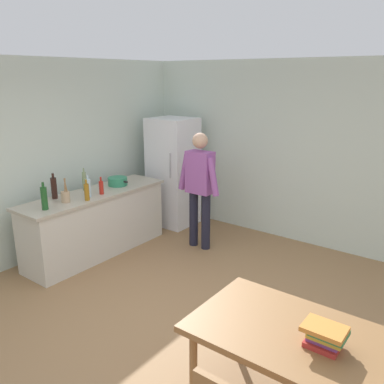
{
  "coord_description": "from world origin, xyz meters",
  "views": [
    {
      "loc": [
        2.29,
        -2.65,
        2.47
      ],
      "look_at": [
        -0.72,
        1.35,
        1.01
      ],
      "focal_mm": 37.62,
      "sensor_mm": 36.0,
      "label": 1
    }
  ],
  "objects_px": {
    "person": "(200,183)",
    "book_stack": "(325,336)",
    "bottle_vinegar_tall": "(84,181)",
    "bottle_oil_amber": "(87,192)",
    "bottle_wine_dark": "(54,188)",
    "cooking_pot": "(118,181)",
    "bottle_sauce_red": "(101,187)",
    "bottle_water_clear": "(88,188)",
    "dining_table": "(291,340)",
    "bottle_wine_green": "(44,198)",
    "refrigerator": "(173,172)",
    "utensil_jar": "(65,196)"
  },
  "relations": [
    {
      "from": "refrigerator",
      "to": "bottle_vinegar_tall",
      "type": "height_order",
      "value": "refrigerator"
    },
    {
      "from": "dining_table",
      "to": "cooking_pot",
      "type": "bearing_deg",
      "value": 155.45
    },
    {
      "from": "refrigerator",
      "to": "bottle_oil_amber",
      "type": "xyz_separation_m",
      "value": [
        0.11,
        -1.89,
        0.12
      ]
    },
    {
      "from": "cooking_pot",
      "to": "utensil_jar",
      "type": "xyz_separation_m",
      "value": [
        0.07,
        -0.97,
        0.02
      ]
    },
    {
      "from": "dining_table",
      "to": "bottle_vinegar_tall",
      "type": "relative_size",
      "value": 4.37
    },
    {
      "from": "person",
      "to": "cooking_pot",
      "type": "xyz_separation_m",
      "value": [
        -1.07,
        -0.58,
        -0.02
      ]
    },
    {
      "from": "bottle_wine_dark",
      "to": "bottle_water_clear",
      "type": "height_order",
      "value": "bottle_wine_dark"
    },
    {
      "from": "person",
      "to": "book_stack",
      "type": "xyz_separation_m",
      "value": [
        2.59,
        -2.18,
        -0.14
      ]
    },
    {
      "from": "cooking_pot",
      "to": "refrigerator",
      "type": "bearing_deg",
      "value": 83.87
    },
    {
      "from": "bottle_wine_dark",
      "to": "bottle_sauce_red",
      "type": "distance_m",
      "value": 0.61
    },
    {
      "from": "dining_table",
      "to": "utensil_jar",
      "type": "distance_m",
      "value": 3.41
    },
    {
      "from": "cooking_pot",
      "to": "bottle_water_clear",
      "type": "relative_size",
      "value": 1.33
    },
    {
      "from": "bottle_sauce_red",
      "to": "bottle_vinegar_tall",
      "type": "height_order",
      "value": "bottle_vinegar_tall"
    },
    {
      "from": "bottle_wine_green",
      "to": "cooking_pot",
      "type": "bearing_deg",
      "value": 95.24
    },
    {
      "from": "bottle_water_clear",
      "to": "book_stack",
      "type": "distance_m",
      "value": 3.67
    },
    {
      "from": "bottle_sauce_red",
      "to": "bottle_wine_green",
      "type": "distance_m",
      "value": 0.85
    },
    {
      "from": "bottle_wine_green",
      "to": "bottle_water_clear",
      "type": "bearing_deg",
      "value": 89.33
    },
    {
      "from": "person",
      "to": "utensil_jar",
      "type": "bearing_deg",
      "value": -122.79
    },
    {
      "from": "refrigerator",
      "to": "bottle_water_clear",
      "type": "height_order",
      "value": "refrigerator"
    },
    {
      "from": "bottle_sauce_red",
      "to": "book_stack",
      "type": "height_order",
      "value": "bottle_sauce_red"
    },
    {
      "from": "refrigerator",
      "to": "dining_table",
      "type": "bearing_deg",
      "value": -39.29
    },
    {
      "from": "cooking_pot",
      "to": "book_stack",
      "type": "height_order",
      "value": "cooking_pot"
    },
    {
      "from": "bottle_vinegar_tall",
      "to": "book_stack",
      "type": "bearing_deg",
      "value": -16.53
    },
    {
      "from": "bottle_sauce_red",
      "to": "bottle_vinegar_tall",
      "type": "xyz_separation_m",
      "value": [
        -0.34,
        -0.01,
        0.04
      ]
    },
    {
      "from": "utensil_jar",
      "to": "bottle_sauce_red",
      "type": "bearing_deg",
      "value": 80.58
    },
    {
      "from": "cooking_pot",
      "to": "bottle_water_clear",
      "type": "xyz_separation_m",
      "value": [
        0.13,
        -0.64,
        0.07
      ]
    },
    {
      "from": "bottle_sauce_red",
      "to": "book_stack",
      "type": "bearing_deg",
      "value": -18.23
    },
    {
      "from": "utensil_jar",
      "to": "bottle_sauce_red",
      "type": "distance_m",
      "value": 0.53
    },
    {
      "from": "bottle_water_clear",
      "to": "bottle_vinegar_tall",
      "type": "height_order",
      "value": "bottle_vinegar_tall"
    },
    {
      "from": "person",
      "to": "book_stack",
      "type": "distance_m",
      "value": 3.39
    },
    {
      "from": "refrigerator",
      "to": "bottle_water_clear",
      "type": "bearing_deg",
      "value": -89.86
    },
    {
      "from": "dining_table",
      "to": "bottle_wine_dark",
      "type": "xyz_separation_m",
      "value": [
        -3.6,
        0.61,
        0.37
      ]
    },
    {
      "from": "person",
      "to": "bottle_oil_amber",
      "type": "xyz_separation_m",
      "value": [
        -0.84,
        -1.34,
        0.04
      ]
    },
    {
      "from": "bottle_wine_dark",
      "to": "bottle_water_clear",
      "type": "bearing_deg",
      "value": 45.97
    },
    {
      "from": "dining_table",
      "to": "bottle_oil_amber",
      "type": "bearing_deg",
      "value": 165.73
    },
    {
      "from": "bottle_vinegar_tall",
      "to": "book_stack",
      "type": "distance_m",
      "value": 4.01
    },
    {
      "from": "refrigerator",
      "to": "book_stack",
      "type": "xyz_separation_m",
      "value": [
        3.54,
        -2.74,
        -0.06
      ]
    },
    {
      "from": "person",
      "to": "utensil_jar",
      "type": "height_order",
      "value": "person"
    },
    {
      "from": "cooking_pot",
      "to": "utensil_jar",
      "type": "bearing_deg",
      "value": -85.61
    },
    {
      "from": "bottle_oil_amber",
      "to": "book_stack",
      "type": "bearing_deg",
      "value": -13.9
    },
    {
      "from": "bottle_wine_green",
      "to": "book_stack",
      "type": "distance_m",
      "value": 3.56
    },
    {
      "from": "bottle_sauce_red",
      "to": "bottle_vinegar_tall",
      "type": "relative_size",
      "value": 0.75
    },
    {
      "from": "person",
      "to": "bottle_wine_green",
      "type": "height_order",
      "value": "person"
    },
    {
      "from": "dining_table",
      "to": "bottle_vinegar_tall",
      "type": "distance_m",
      "value": 3.78
    },
    {
      "from": "person",
      "to": "bottle_wine_dark",
      "type": "distance_m",
      "value": 1.98
    },
    {
      "from": "bottle_wine_green",
      "to": "book_stack",
      "type": "bearing_deg",
      "value": -4.93
    },
    {
      "from": "bottle_wine_dark",
      "to": "bottle_oil_amber",
      "type": "bearing_deg",
      "value": 25.97
    },
    {
      "from": "cooking_pot",
      "to": "bottle_sauce_red",
      "type": "height_order",
      "value": "bottle_sauce_red"
    },
    {
      "from": "bottle_wine_dark",
      "to": "dining_table",
      "type": "bearing_deg",
      "value": -9.63
    },
    {
      "from": "person",
      "to": "bottle_sauce_red",
      "type": "xyz_separation_m",
      "value": [
        -0.91,
        -1.03,
        0.02
      ]
    }
  ]
}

